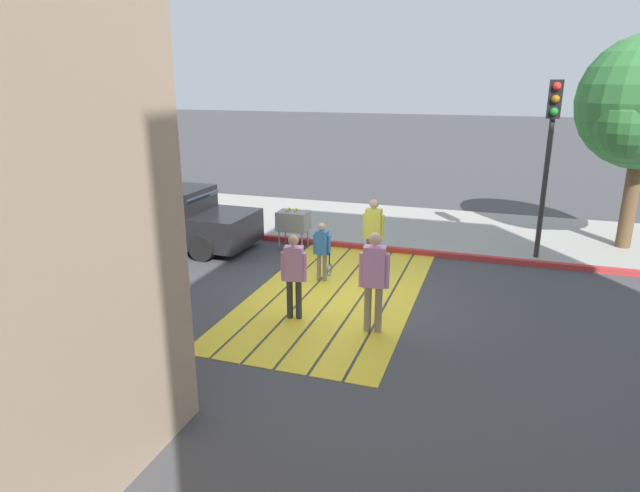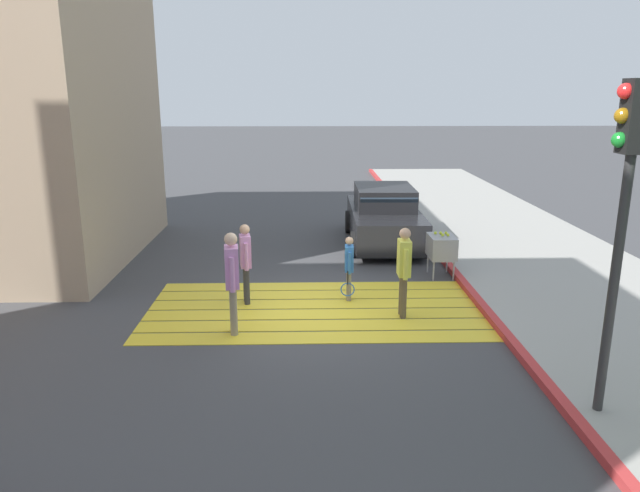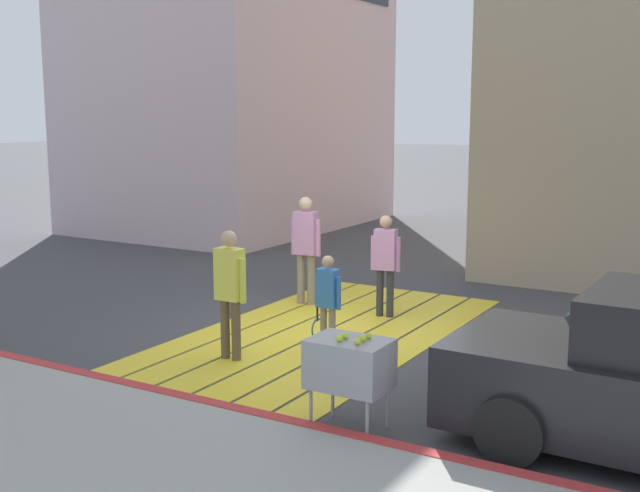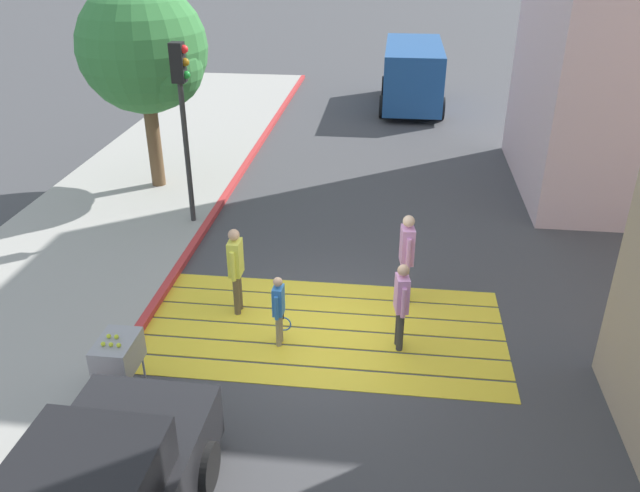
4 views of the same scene
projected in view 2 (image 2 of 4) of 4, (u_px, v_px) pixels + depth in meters
ground_plane at (314, 309)px, 11.46m from camera, size 120.00×120.00×0.00m
crosswalk_stripes at (314, 309)px, 11.46m from camera, size 6.40×3.25×0.01m
sidewalk_west at (600, 304)px, 11.58m from camera, size 4.80×40.00×0.12m
curb_painted at (481, 305)px, 11.52m from camera, size 0.16×40.00×0.13m
car_parked_near_curb at (384, 217)px, 16.20m from camera, size 2.04×4.33×1.57m
traffic_light_corner at (625, 185)px, 6.90m from camera, size 0.39×0.28×4.24m
tennis_ball_cart at (442, 247)px, 13.31m from camera, size 0.56×0.80×1.02m
pedestrian_adult_lead at (404, 266)px, 10.86m from camera, size 0.22×0.50×1.70m
pedestrian_adult_trailing at (246, 258)px, 11.55m from camera, size 0.26×0.47×1.61m
pedestrian_adult_side at (232, 276)px, 10.07m from camera, size 0.28×0.52×1.80m
pedestrian_child_with_racket at (349, 265)px, 11.77m from camera, size 0.28×0.40×1.31m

